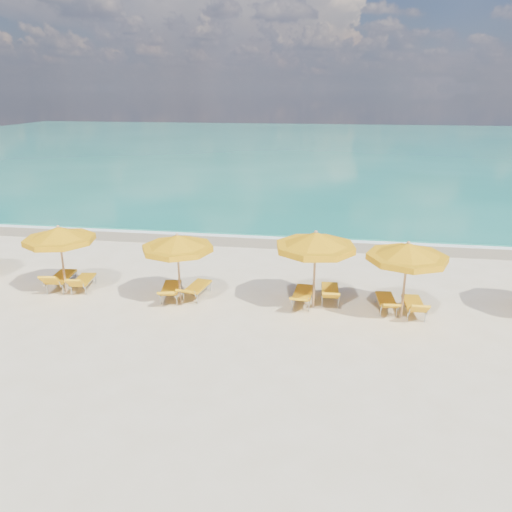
# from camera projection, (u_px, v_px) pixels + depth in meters

# --- Properties ---
(ground_plane) EXTENTS (120.00, 120.00, 0.00)m
(ground_plane) POSITION_uv_depth(u_px,v_px,m) (249.00, 304.00, 16.63)
(ground_plane) COLOR beige
(ocean) EXTENTS (120.00, 80.00, 0.30)m
(ocean) POSITION_uv_depth(u_px,v_px,m) (315.00, 147.00, 61.56)
(ocean) COLOR #14715E
(ocean) RESTS_ON ground
(wet_sand_band) EXTENTS (120.00, 2.60, 0.01)m
(wet_sand_band) POSITION_uv_depth(u_px,v_px,m) (276.00, 241.00, 23.56)
(wet_sand_band) COLOR tan
(wet_sand_band) RESTS_ON ground
(foam_line) EXTENTS (120.00, 1.20, 0.03)m
(foam_line) POSITION_uv_depth(u_px,v_px,m) (278.00, 236.00, 24.31)
(foam_line) COLOR white
(foam_line) RESTS_ON ground
(whitecap_near) EXTENTS (14.00, 0.36, 0.05)m
(whitecap_near) POSITION_uv_depth(u_px,v_px,m) (204.00, 196.00, 33.43)
(whitecap_near) COLOR white
(whitecap_near) RESTS_ON ground
(whitecap_far) EXTENTS (18.00, 0.30, 0.05)m
(whitecap_far) POSITION_uv_depth(u_px,v_px,m) (406.00, 183.00, 37.91)
(whitecap_far) COLOR white
(whitecap_far) RESTS_ON ground
(umbrella_2) EXTENTS (2.78, 2.78, 2.44)m
(umbrella_2) POSITION_uv_depth(u_px,v_px,m) (59.00, 235.00, 16.98)
(umbrella_2) COLOR tan
(umbrella_2) RESTS_ON ground
(umbrella_3) EXTENTS (2.56, 2.56, 2.39)m
(umbrella_3) POSITION_uv_depth(u_px,v_px,m) (177.00, 244.00, 16.21)
(umbrella_3) COLOR tan
(umbrella_3) RESTS_ON ground
(umbrella_4) EXTENTS (3.10, 3.10, 2.62)m
(umbrella_4) POSITION_uv_depth(u_px,v_px,m) (316.00, 242.00, 15.71)
(umbrella_4) COLOR tan
(umbrella_4) RESTS_ON ground
(umbrella_5) EXTENTS (2.54, 2.54, 2.50)m
(umbrella_5) POSITION_uv_depth(u_px,v_px,m) (408.00, 253.00, 15.02)
(umbrella_5) COLOR tan
(umbrella_5) RESTS_ON ground
(lounger_2_left) EXTENTS (0.87, 1.95, 0.88)m
(lounger_2_left) POSITION_uv_depth(u_px,v_px,m) (61.00, 282.00, 17.93)
(lounger_2_left) COLOR #A5A8AD
(lounger_2_left) RESTS_ON ground
(lounger_2_right) EXTENTS (0.80, 1.72, 0.77)m
(lounger_2_right) POSITION_uv_depth(u_px,v_px,m) (83.00, 284.00, 17.78)
(lounger_2_right) COLOR #A5A8AD
(lounger_2_right) RESTS_ON ground
(lounger_3_left) EXTENTS (0.89, 1.88, 0.70)m
(lounger_3_left) POSITION_uv_depth(u_px,v_px,m) (171.00, 293.00, 17.03)
(lounger_3_left) COLOR #A5A8AD
(lounger_3_left) RESTS_ON ground
(lounger_3_right) EXTENTS (0.83, 1.83, 0.69)m
(lounger_3_right) POSITION_uv_depth(u_px,v_px,m) (197.00, 291.00, 17.16)
(lounger_3_right) COLOR #A5A8AD
(lounger_3_right) RESTS_ON ground
(lounger_4_left) EXTENTS (0.71, 1.90, 0.69)m
(lounger_4_left) POSITION_uv_depth(u_px,v_px,m) (303.00, 298.00, 16.60)
(lounger_4_left) COLOR #A5A8AD
(lounger_4_left) RESTS_ON ground
(lounger_4_right) EXTENTS (0.65, 1.79, 0.74)m
(lounger_4_right) POSITION_uv_depth(u_px,v_px,m) (330.00, 295.00, 16.83)
(lounger_4_right) COLOR #A5A8AD
(lounger_4_right) RESTS_ON ground
(lounger_5_left) EXTENTS (0.66, 1.72, 0.67)m
(lounger_5_left) POSITION_uv_depth(u_px,v_px,m) (386.00, 304.00, 16.13)
(lounger_5_left) COLOR #A5A8AD
(lounger_5_left) RESTS_ON ground
(lounger_5_right) EXTENTS (0.65, 1.75, 0.78)m
(lounger_5_right) POSITION_uv_depth(u_px,v_px,m) (413.00, 308.00, 15.80)
(lounger_5_right) COLOR #A5A8AD
(lounger_5_right) RESTS_ON ground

